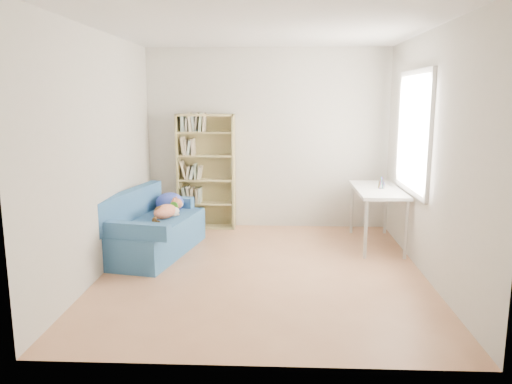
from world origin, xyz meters
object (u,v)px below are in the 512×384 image
(desk, at_px, (378,194))
(pen_cup, at_px, (381,184))
(sofa, at_px, (153,229))
(bookshelf, at_px, (206,176))

(desk, relative_size, pen_cup, 7.84)
(sofa, distance_m, bookshelf, 1.41)
(desk, bearing_deg, sofa, -170.68)
(bookshelf, bearing_deg, pen_cup, -18.11)
(pen_cup, bearing_deg, sofa, -170.80)
(bookshelf, bearing_deg, sofa, -111.78)
(sofa, bearing_deg, pen_cup, 20.62)
(bookshelf, relative_size, desk, 1.33)
(desk, bearing_deg, pen_cup, 1.23)
(desk, bearing_deg, bookshelf, 161.56)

